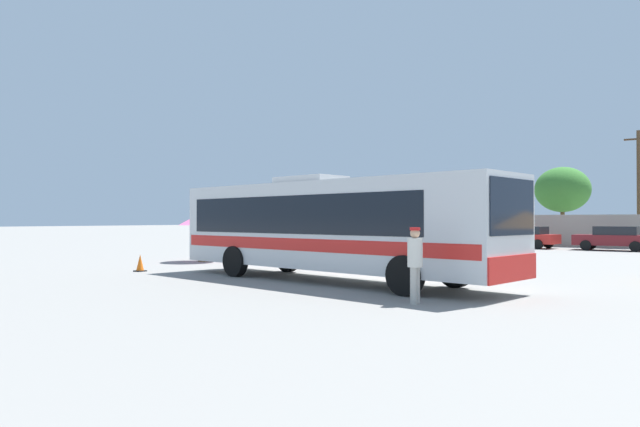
{
  "coord_description": "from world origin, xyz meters",
  "views": [
    {
      "loc": [
        9.57,
        -14.79,
        1.95
      ],
      "look_at": [
        -1.64,
        -0.19,
        2.14
      ],
      "focal_mm": 32.05,
      "sensor_mm": 36.0,
      "label": 1
    }
  ],
  "objects_px": {
    "roadside_tree_midleft": "(562,190)",
    "traffic_cone_on_apron": "(140,263)",
    "vendor_umbrella_near_gate_pink": "(205,219)",
    "utility_pole_near": "(639,186)",
    "parked_car_second_grey": "(451,235)",
    "parked_car_third_red": "(524,237)",
    "parked_car_leftmost_red": "(372,234)",
    "roadside_tree_left": "(430,201)",
    "attendant_by_bus_door": "(415,260)",
    "coach_bus_silver_red": "(328,224)",
    "parked_car_rightmost_maroon": "(613,238)"
  },
  "relations": [
    {
      "from": "vendor_umbrella_near_gate_pink",
      "to": "roadside_tree_midleft",
      "type": "height_order",
      "value": "roadside_tree_midleft"
    },
    {
      "from": "parked_car_leftmost_red",
      "to": "roadside_tree_left",
      "type": "height_order",
      "value": "roadside_tree_left"
    },
    {
      "from": "traffic_cone_on_apron",
      "to": "roadside_tree_midleft",
      "type": "bearing_deg",
      "value": 79.91
    },
    {
      "from": "parked_car_second_grey",
      "to": "traffic_cone_on_apron",
      "type": "height_order",
      "value": "parked_car_second_grey"
    },
    {
      "from": "parked_car_second_grey",
      "to": "parked_car_third_red",
      "type": "distance_m",
      "value": 5.46
    },
    {
      "from": "attendant_by_bus_door",
      "to": "parked_car_leftmost_red",
      "type": "height_order",
      "value": "attendant_by_bus_door"
    },
    {
      "from": "utility_pole_near",
      "to": "roadside_tree_left",
      "type": "xyz_separation_m",
      "value": [
        -16.21,
        0.3,
        -0.75
      ]
    },
    {
      "from": "roadside_tree_midleft",
      "to": "parked_car_leftmost_red",
      "type": "bearing_deg",
      "value": -145.53
    },
    {
      "from": "parked_car_third_red",
      "to": "parked_car_rightmost_maroon",
      "type": "distance_m",
      "value": 5.48
    },
    {
      "from": "coach_bus_silver_red",
      "to": "vendor_umbrella_near_gate_pink",
      "type": "distance_m",
      "value": 9.93
    },
    {
      "from": "parked_car_second_grey",
      "to": "utility_pole_near",
      "type": "relative_size",
      "value": 0.57
    },
    {
      "from": "attendant_by_bus_door",
      "to": "parked_car_rightmost_maroon",
      "type": "distance_m",
      "value": 27.6
    },
    {
      "from": "vendor_umbrella_near_gate_pink",
      "to": "traffic_cone_on_apron",
      "type": "distance_m",
      "value": 5.44
    },
    {
      "from": "attendant_by_bus_door",
      "to": "parked_car_rightmost_maroon",
      "type": "xyz_separation_m",
      "value": [
        -0.84,
        27.59,
        -0.21
      ]
    },
    {
      "from": "vendor_umbrella_near_gate_pink",
      "to": "parked_car_leftmost_red",
      "type": "height_order",
      "value": "vendor_umbrella_near_gate_pink"
    },
    {
      "from": "parked_car_third_red",
      "to": "vendor_umbrella_near_gate_pink",
      "type": "bearing_deg",
      "value": -109.5
    },
    {
      "from": "vendor_umbrella_near_gate_pink",
      "to": "parked_car_leftmost_red",
      "type": "xyz_separation_m",
      "value": [
        -4.33,
        21.23,
        -1.19
      ]
    },
    {
      "from": "utility_pole_near",
      "to": "roadside_tree_left",
      "type": "relative_size",
      "value": 1.66
    },
    {
      "from": "parked_car_leftmost_red",
      "to": "parked_car_rightmost_maroon",
      "type": "distance_m",
      "value": 17.44
    },
    {
      "from": "vendor_umbrella_near_gate_pink",
      "to": "coach_bus_silver_red",
      "type": "bearing_deg",
      "value": -18.43
    },
    {
      "from": "parked_car_rightmost_maroon",
      "to": "roadside_tree_left",
      "type": "height_order",
      "value": "roadside_tree_left"
    },
    {
      "from": "parked_car_rightmost_maroon",
      "to": "roadside_tree_left",
      "type": "distance_m",
      "value": 16.98
    },
    {
      "from": "attendant_by_bus_door",
      "to": "traffic_cone_on_apron",
      "type": "bearing_deg",
      "value": 175.23
    },
    {
      "from": "parked_car_third_red",
      "to": "utility_pole_near",
      "type": "distance_m",
      "value": 9.16
    },
    {
      "from": "attendant_by_bus_door",
      "to": "roadside_tree_left",
      "type": "xyz_separation_m",
      "value": [
        -16.48,
        33.61,
        2.51
      ]
    },
    {
      "from": "parked_car_second_grey",
      "to": "utility_pole_near",
      "type": "distance_m",
      "value": 13.3
    },
    {
      "from": "coach_bus_silver_red",
      "to": "parked_car_leftmost_red",
      "type": "bearing_deg",
      "value": 119.43
    },
    {
      "from": "vendor_umbrella_near_gate_pink",
      "to": "utility_pole_near",
      "type": "distance_m",
      "value": 30.79
    },
    {
      "from": "traffic_cone_on_apron",
      "to": "attendant_by_bus_door",
      "type": "bearing_deg",
      "value": -4.77
    },
    {
      "from": "parked_car_rightmost_maroon",
      "to": "utility_pole_near",
      "type": "relative_size",
      "value": 0.55
    },
    {
      "from": "attendant_by_bus_door",
      "to": "coach_bus_silver_red",
      "type": "bearing_deg",
      "value": 149.41
    },
    {
      "from": "vendor_umbrella_near_gate_pink",
      "to": "roadside_tree_midleft",
      "type": "relative_size",
      "value": 0.39
    },
    {
      "from": "parked_car_rightmost_maroon",
      "to": "roadside_tree_left",
      "type": "bearing_deg",
      "value": 158.93
    },
    {
      "from": "coach_bus_silver_red",
      "to": "traffic_cone_on_apron",
      "type": "xyz_separation_m",
      "value": [
        -7.51,
        -1.67,
        -1.48
      ]
    },
    {
      "from": "attendant_by_bus_door",
      "to": "roadside_tree_midleft",
      "type": "distance_m",
      "value": 36.17
    },
    {
      "from": "parked_car_rightmost_maroon",
      "to": "roadside_tree_midleft",
      "type": "bearing_deg",
      "value": 122.49
    },
    {
      "from": "utility_pole_near",
      "to": "roadside_tree_midleft",
      "type": "xyz_separation_m",
      "value": [
        -5.63,
        2.22,
        0.02
      ]
    },
    {
      "from": "parked_car_second_grey",
      "to": "traffic_cone_on_apron",
      "type": "xyz_separation_m",
      "value": [
        -0.28,
        -26.62,
        -0.45
      ]
    },
    {
      "from": "coach_bus_silver_red",
      "to": "roadside_tree_left",
      "type": "relative_size",
      "value": 2.5
    },
    {
      "from": "roadside_tree_left",
      "to": "roadside_tree_midleft",
      "type": "height_order",
      "value": "roadside_tree_midleft"
    },
    {
      "from": "roadside_tree_midleft",
      "to": "traffic_cone_on_apron",
      "type": "relative_size",
      "value": 9.51
    },
    {
      "from": "coach_bus_silver_red",
      "to": "parked_car_second_grey",
      "type": "distance_m",
      "value": 25.99
    },
    {
      "from": "roadside_tree_left",
      "to": "utility_pole_near",
      "type": "bearing_deg",
      "value": -1.07
    },
    {
      "from": "attendant_by_bus_door",
      "to": "parked_car_second_grey",
      "type": "height_order",
      "value": "attendant_by_bus_door"
    },
    {
      "from": "parked_car_leftmost_red",
      "to": "traffic_cone_on_apron",
      "type": "distance_m",
      "value": 26.78
    },
    {
      "from": "parked_car_leftmost_red",
      "to": "parked_car_rightmost_maroon",
      "type": "height_order",
      "value": "parked_car_rightmost_maroon"
    },
    {
      "from": "parked_car_third_red",
      "to": "traffic_cone_on_apron",
      "type": "height_order",
      "value": "parked_car_third_red"
    },
    {
      "from": "roadside_tree_midleft",
      "to": "coach_bus_silver_red",
      "type": "bearing_deg",
      "value": -87.61
    },
    {
      "from": "vendor_umbrella_near_gate_pink",
      "to": "roadside_tree_midleft",
      "type": "distance_m",
      "value": 30.88
    },
    {
      "from": "coach_bus_silver_red",
      "to": "attendant_by_bus_door",
      "type": "bearing_deg",
      "value": -30.59
    }
  ]
}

